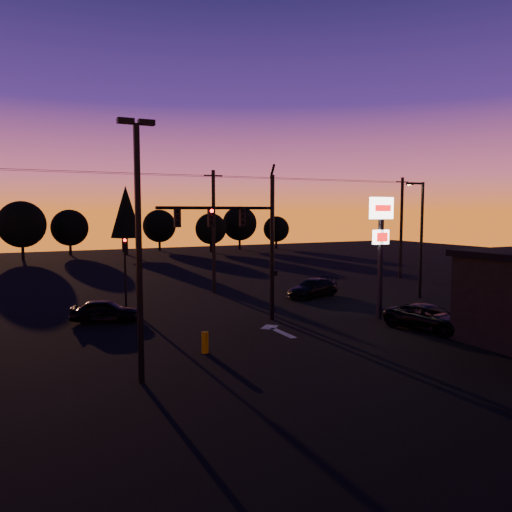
# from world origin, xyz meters

# --- Properties ---
(ground) EXTENTS (120.00, 120.00, 0.00)m
(ground) POSITION_xyz_m (0.00, 0.00, 0.00)
(ground) COLOR black
(ground) RESTS_ON ground
(lane_arrow) EXTENTS (1.20, 3.10, 0.01)m
(lane_arrow) POSITION_xyz_m (0.50, 1.67, 0.01)
(lane_arrow) COLOR beige
(lane_arrow) RESTS_ON ground
(traffic_signal_mast) EXTENTS (6.79, 0.52, 8.58)m
(traffic_signal_mast) POSITION_xyz_m (-0.10, 3.99, 4.94)
(traffic_signal_mast) COLOR black
(traffic_signal_mast) RESTS_ON ground
(secondary_signal) EXTENTS (0.30, 0.31, 4.35)m
(secondary_signal) POSITION_xyz_m (-5.00, 11.49, 2.86)
(secondary_signal) COLOR black
(secondary_signal) RESTS_ON ground
(parking_lot_light) EXTENTS (1.25, 0.30, 9.14)m
(parking_lot_light) POSITION_xyz_m (-7.50, -3.00, 5.27)
(parking_lot_light) COLOR black
(parking_lot_light) RESTS_ON ground
(pylon_sign) EXTENTS (1.50, 0.28, 6.80)m
(pylon_sign) POSITION_xyz_m (7.00, 1.50, 4.91)
(pylon_sign) COLOR black
(pylon_sign) RESTS_ON ground
(streetlight) EXTENTS (1.55, 0.35, 8.00)m
(streetlight) POSITION_xyz_m (13.91, 5.50, 4.42)
(streetlight) COLOR black
(streetlight) RESTS_ON ground
(utility_pole_1) EXTENTS (1.40, 0.26, 9.00)m
(utility_pole_1) POSITION_xyz_m (2.00, 14.00, 4.59)
(utility_pole_1) COLOR black
(utility_pole_1) RESTS_ON ground
(utility_pole_2) EXTENTS (1.40, 0.26, 9.00)m
(utility_pole_2) POSITION_xyz_m (20.00, 14.00, 4.59)
(utility_pole_2) COLOR black
(utility_pole_2) RESTS_ON ground
(power_wires) EXTENTS (36.00, 1.22, 0.07)m
(power_wires) POSITION_xyz_m (2.00, 14.00, 8.57)
(power_wires) COLOR black
(power_wires) RESTS_ON ground
(bollard) EXTENTS (0.30, 0.30, 0.91)m
(bollard) POSITION_xyz_m (-4.18, -0.51, 0.45)
(bollard) COLOR #B78200
(bollard) RESTS_ON ground
(tree_2) EXTENTS (5.77, 5.78, 7.26)m
(tree_2) POSITION_xyz_m (-10.00, 48.00, 4.37)
(tree_2) COLOR black
(tree_2) RESTS_ON ground
(tree_3) EXTENTS (4.95, 4.95, 6.22)m
(tree_3) POSITION_xyz_m (-4.00, 52.00, 3.75)
(tree_3) COLOR black
(tree_3) RESTS_ON ground
(tree_4) EXTENTS (4.18, 4.18, 9.50)m
(tree_4) POSITION_xyz_m (3.00, 49.00, 5.93)
(tree_4) COLOR black
(tree_4) RESTS_ON ground
(tree_5) EXTENTS (4.95, 4.95, 6.22)m
(tree_5) POSITION_xyz_m (9.00, 54.00, 3.75)
(tree_5) COLOR black
(tree_5) RESTS_ON ground
(tree_6) EXTENTS (4.54, 4.54, 5.71)m
(tree_6) POSITION_xyz_m (15.00, 48.00, 3.43)
(tree_6) COLOR black
(tree_6) RESTS_ON ground
(tree_7) EXTENTS (5.36, 5.36, 6.74)m
(tree_7) POSITION_xyz_m (21.00, 51.00, 4.06)
(tree_7) COLOR black
(tree_7) RESTS_ON ground
(tree_8) EXTENTS (4.12, 4.12, 5.19)m
(tree_8) POSITION_xyz_m (27.00, 50.00, 3.12)
(tree_8) COLOR black
(tree_8) RESTS_ON ground
(car_left) EXTENTS (3.95, 2.64, 1.25)m
(car_left) POSITION_xyz_m (-6.94, 7.46, 0.62)
(car_left) COLOR black
(car_left) RESTS_ON ground
(car_right) EXTENTS (4.67, 3.05, 1.26)m
(car_right) POSITION_xyz_m (7.55, 9.18, 0.63)
(car_right) COLOR black
(car_right) RESTS_ON ground
(suv_parked) EXTENTS (3.15, 4.96, 1.27)m
(suv_parked) POSITION_xyz_m (7.51, -1.77, 0.64)
(suv_parked) COLOR black
(suv_parked) RESTS_ON ground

